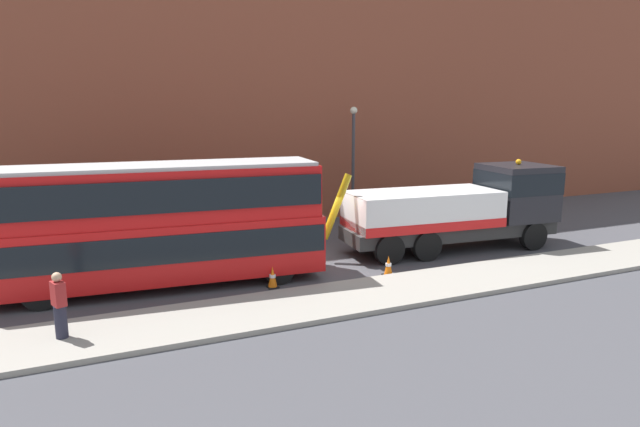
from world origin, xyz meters
TOP-DOWN VIEW (x-y plane):
  - ground_plane at (0.00, 0.00)m, footprint 120.00×120.00m
  - near_kerb at (0.00, -4.20)m, footprint 60.00×2.80m
  - building_facade at (0.00, 8.11)m, footprint 60.00×1.50m
  - recovery_tow_truck at (5.85, -0.54)m, footprint 10.22×3.32m
  - double_decker_bus at (-6.37, -0.50)m, footprint 11.17×3.39m
  - pedestrian_onlooker at (-9.12, -4.09)m, footprint 0.39×0.47m
  - traffic_cone_near_bus at (-2.88, -2.14)m, footprint 0.36×0.36m
  - traffic_cone_midway at (1.28, -2.53)m, footprint 0.36×0.36m
  - street_lamp at (4.13, 5.91)m, footprint 0.36×0.36m

SIDE VIEW (x-z plane):
  - ground_plane at x=0.00m, z-range 0.00..0.00m
  - near_kerb at x=0.00m, z-range 0.00..0.15m
  - traffic_cone_near_bus at x=-2.88m, z-range -0.02..0.70m
  - traffic_cone_midway at x=1.28m, z-range -0.02..0.70m
  - pedestrian_onlooker at x=-9.12m, z-range 0.13..1.84m
  - recovery_tow_truck at x=5.85m, z-range -0.08..3.59m
  - double_decker_bus at x=-6.37m, z-range 0.20..4.26m
  - street_lamp at x=4.13m, z-range 0.56..6.39m
  - building_facade at x=0.00m, z-range 0.07..16.07m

